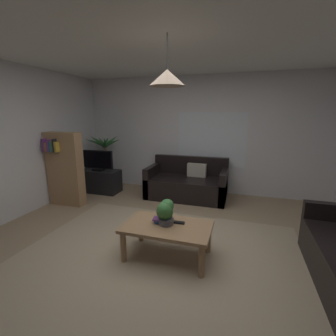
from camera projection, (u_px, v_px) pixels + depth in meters
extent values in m
cube|color=#9E8466|center=(161.00, 254.00, 3.06)|extent=(5.36, 5.36, 0.02)
cube|color=tan|center=(155.00, 262.00, 2.87)|extent=(3.48, 2.95, 0.01)
cube|color=silver|center=(201.00, 135.00, 5.30)|extent=(5.48, 0.06, 2.54)
cube|color=white|center=(159.00, 34.00, 2.49)|extent=(5.36, 5.36, 0.02)
cube|color=white|center=(211.00, 140.00, 5.22)|extent=(1.46, 0.01, 1.17)
cube|color=black|center=(187.00, 188.00, 5.06)|extent=(1.64, 0.87, 0.42)
cube|color=black|center=(191.00, 165.00, 5.31)|extent=(1.64, 0.12, 0.40)
cube|color=black|center=(153.00, 180.00, 5.25)|extent=(0.12, 0.87, 0.64)
cube|color=black|center=(224.00, 186.00, 4.81)|extent=(0.12, 0.87, 0.64)
cube|color=#B7AD9E|center=(197.00, 170.00, 5.11)|extent=(0.40, 0.14, 0.28)
cube|color=#A87F56|center=(167.00, 227.00, 2.91)|extent=(1.05, 0.63, 0.04)
cylinder|color=#A87F56|center=(123.00, 247.00, 2.85)|extent=(0.07, 0.07, 0.38)
cylinder|color=#A87F56|center=(202.00, 261.00, 2.58)|extent=(0.07, 0.07, 0.38)
cylinder|color=#A87F56|center=(141.00, 228.00, 3.33)|extent=(0.07, 0.07, 0.38)
cylinder|color=#A87F56|center=(208.00, 238.00, 3.05)|extent=(0.07, 0.07, 0.38)
cube|color=#2D4C8C|center=(161.00, 222.00, 2.96)|extent=(0.12, 0.11, 0.02)
cube|color=#2D4C8C|center=(159.00, 220.00, 2.95)|extent=(0.13, 0.12, 0.02)
cube|color=#72387F|center=(160.00, 219.00, 2.95)|extent=(0.17, 0.13, 0.02)
cube|color=black|center=(178.00, 222.00, 2.95)|extent=(0.16, 0.05, 0.02)
cylinder|color=#4C4C51|center=(166.00, 221.00, 2.92)|extent=(0.18, 0.18, 0.08)
sphere|color=#3D7F3D|center=(165.00, 212.00, 2.92)|extent=(0.21, 0.21, 0.21)
sphere|color=#3D7F3D|center=(165.00, 210.00, 2.86)|extent=(0.19, 0.19, 0.19)
sphere|color=#3D7F3D|center=(167.00, 206.00, 2.88)|extent=(0.16, 0.16, 0.16)
cube|color=black|center=(100.00, 181.00, 5.42)|extent=(0.90, 0.44, 0.50)
cube|color=black|center=(98.00, 159.00, 5.29)|extent=(0.71, 0.05, 0.40)
cube|color=black|center=(97.00, 160.00, 5.27)|extent=(0.67, 0.00, 0.36)
cube|color=black|center=(99.00, 169.00, 5.34)|extent=(0.24, 0.16, 0.04)
cylinder|color=#4C4C51|center=(107.00, 179.00, 5.93)|extent=(0.32, 0.32, 0.30)
cylinder|color=brown|center=(106.00, 159.00, 5.82)|extent=(0.05, 0.05, 0.70)
cone|color=#2D6B33|center=(112.00, 142.00, 5.67)|extent=(0.43, 0.11, 0.24)
cone|color=#2D6B33|center=(112.00, 140.00, 5.78)|extent=(0.31, 0.31, 0.33)
cone|color=#2D6B33|center=(107.00, 141.00, 5.91)|extent=(0.21, 0.41, 0.30)
cone|color=#2D6B33|center=(101.00, 141.00, 5.88)|extent=(0.42, 0.35, 0.28)
cone|color=#2D6B33|center=(95.00, 142.00, 5.73)|extent=(0.51, 0.28, 0.26)
cone|color=#2D6B33|center=(98.00, 141.00, 5.53)|extent=(0.19, 0.49, 0.36)
cone|color=#2D6B33|center=(105.00, 142.00, 5.58)|extent=(0.24, 0.33, 0.32)
cube|color=#A87F56|center=(65.00, 169.00, 4.59)|extent=(0.70, 0.22, 1.40)
cube|color=#72387F|center=(46.00, 145.00, 4.45)|extent=(0.04, 0.16, 0.24)
cube|color=#99663F|center=(48.00, 147.00, 4.45)|extent=(0.04, 0.16, 0.17)
cube|color=#72387F|center=(50.00, 145.00, 4.43)|extent=(0.04, 0.16, 0.22)
cube|color=#2D4C8C|center=(52.00, 147.00, 4.42)|extent=(0.03, 0.16, 0.17)
cube|color=#387247|center=(54.00, 146.00, 4.40)|extent=(0.05, 0.16, 0.21)
cube|color=black|center=(56.00, 145.00, 4.38)|extent=(0.03, 0.16, 0.24)
cube|color=gold|center=(58.00, 147.00, 4.38)|extent=(0.05, 0.16, 0.19)
cylinder|color=black|center=(167.00, 51.00, 2.47)|extent=(0.01, 0.01, 0.35)
cone|color=tan|center=(167.00, 78.00, 2.53)|extent=(0.39, 0.39, 0.17)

